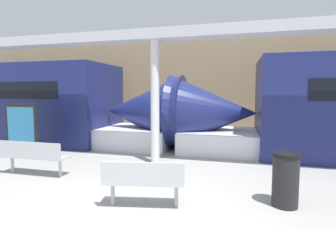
% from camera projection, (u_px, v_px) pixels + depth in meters
% --- Properties ---
extents(ground_plane, '(60.00, 60.00, 0.00)m').
position_uv_depth(ground_plane, '(133.00, 217.00, 4.26)').
color(ground_plane, '#9E9B96').
extents(station_wall, '(56.00, 0.20, 5.00)m').
position_uv_depth(station_wall, '(204.00, 82.00, 12.84)').
color(station_wall, '#9E8460').
rests_on(station_wall, ground_plane).
extents(bench_near, '(1.49, 0.70, 0.85)m').
position_uv_depth(bench_near, '(143.00, 179.00, 4.56)').
color(bench_near, '#ADB2B7').
rests_on(bench_near, ground_plane).
extents(bench_far, '(1.75, 0.46, 0.85)m').
position_uv_depth(bench_far, '(33.00, 154.00, 6.35)').
color(bench_far, '#ADB2B7').
rests_on(bench_far, ground_plane).
extents(trash_bin, '(0.47, 0.47, 0.96)m').
position_uv_depth(trash_bin, '(285.00, 180.00, 4.64)').
color(trash_bin, black).
rests_on(trash_bin, ground_plane).
extents(poster_board, '(1.15, 0.07, 1.69)m').
position_uv_depth(poster_board, '(22.00, 130.00, 8.13)').
color(poster_board, black).
rests_on(poster_board, ground_plane).
extents(support_column_near, '(0.25, 0.25, 3.44)m').
position_uv_depth(support_column_near, '(155.00, 103.00, 7.32)').
color(support_column_near, silver).
rests_on(support_column_near, ground_plane).
extents(canopy_beam, '(28.00, 0.60, 0.28)m').
position_uv_depth(canopy_beam, '(155.00, 35.00, 7.16)').
color(canopy_beam, '#B7B7BC').
rests_on(canopy_beam, support_column_near).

